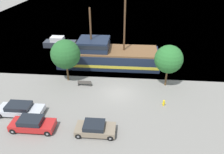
% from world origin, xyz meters
% --- Properties ---
extents(ground_plane, '(160.00, 160.00, 0.00)m').
position_xyz_m(ground_plane, '(0.00, 0.00, 0.00)').
color(ground_plane, gray).
extents(water_surface, '(80.00, 80.00, 0.00)m').
position_xyz_m(water_surface, '(0.00, 44.00, 0.00)').
color(water_surface, teal).
rests_on(water_surface, ground).
extents(pirate_ship, '(17.02, 5.55, 10.02)m').
position_xyz_m(pirate_ship, '(-2.24, 8.44, 1.53)').
color(pirate_ship, '#192338').
rests_on(pirate_ship, water_surface).
extents(moored_boat_dockside, '(6.03, 2.21, 1.95)m').
position_xyz_m(moored_boat_dockside, '(-12.33, 15.50, 0.74)').
color(moored_boat_dockside, '#2D333D').
rests_on(moored_boat_dockside, water_surface).
extents(parked_car_curb_front, '(4.96, 1.96, 1.30)m').
position_xyz_m(parked_car_curb_front, '(-10.55, -5.13, 0.66)').
color(parked_car_curb_front, '#B7BCC6').
rests_on(parked_car_curb_front, ground_plane).
extents(parked_car_curb_mid, '(3.91, 1.93, 1.24)m').
position_xyz_m(parked_car_curb_mid, '(-1.90, -7.41, 0.62)').
color(parked_car_curb_mid, '#7F705B').
rests_on(parked_car_curb_mid, ground_plane).
extents(parked_car_curb_rear, '(4.40, 1.83, 1.39)m').
position_xyz_m(parked_car_curb_rear, '(-8.24, -7.39, 0.69)').
color(parked_car_curb_rear, '#B21E1E').
rests_on(parked_car_curb_rear, ground_plane).
extents(fire_hydrant, '(0.42, 0.25, 0.76)m').
position_xyz_m(fire_hydrant, '(5.39, -2.21, 0.41)').
color(fire_hydrant, yellow).
rests_on(fire_hydrant, ground_plane).
extents(bench_promenade_east, '(1.80, 0.45, 0.85)m').
position_xyz_m(bench_promenade_east, '(-4.69, 1.40, 0.44)').
color(bench_promenade_east, '#4C4742').
rests_on(bench_promenade_east, ground_plane).
extents(tree_row_east, '(3.94, 3.94, 5.92)m').
position_xyz_m(tree_row_east, '(-7.31, 2.75, 3.94)').
color(tree_row_east, brown).
rests_on(tree_row_east, ground_plane).
extents(tree_row_mideast, '(3.64, 3.64, 5.67)m').
position_xyz_m(tree_row_mideast, '(6.18, 2.52, 3.85)').
color(tree_row_mideast, brown).
rests_on(tree_row_mideast, ground_plane).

